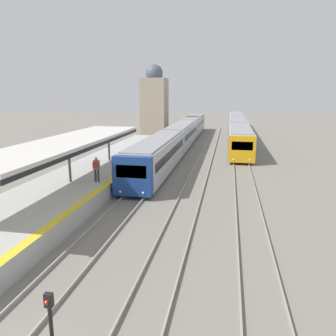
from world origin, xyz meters
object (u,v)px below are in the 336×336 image
(person_on_platform, at_px, (96,167))
(signal_post_near, at_px, (51,323))
(train_far, at_px, (238,127))
(train_near, at_px, (181,134))

(person_on_platform, distance_m, signal_post_near, 14.28)
(person_on_platform, height_order, signal_post_near, person_on_platform)
(person_on_platform, bearing_deg, train_far, 73.12)
(signal_post_near, bearing_deg, train_near, 93.07)
(train_far, bearing_deg, person_on_platform, -106.88)
(train_far, relative_size, signal_post_near, 20.05)
(train_far, bearing_deg, signal_post_near, -96.72)
(train_near, xyz_separation_m, train_far, (7.30, 10.85, -0.02))
(train_near, height_order, train_far, train_near)
(person_on_platform, xyz_separation_m, train_near, (2.55, 21.59, -0.33))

